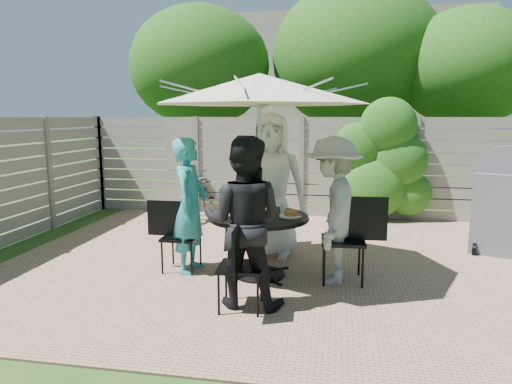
% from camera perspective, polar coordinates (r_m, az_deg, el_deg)
% --- Properties ---
extents(backyard_envelope, '(60.00, 60.00, 5.00)m').
position_cam_1_polar(backyard_envelope, '(15.68, 8.26, 12.13)').
color(backyard_envelope, '#274C17').
rests_on(backyard_envelope, ground).
extents(patio_table, '(1.14, 1.14, 0.73)m').
position_cam_1_polar(patio_table, '(5.28, 0.42, -5.28)').
color(patio_table, black).
rests_on(patio_table, ground).
extents(umbrella, '(2.43, 2.43, 2.32)m').
position_cam_1_polar(umbrella, '(5.11, 0.44, 12.74)').
color(umbrella, silver).
rests_on(umbrella, ground).
extents(chair_back, '(0.43, 0.63, 0.86)m').
position_cam_1_polar(chair_back, '(6.26, 2.05, -5.30)').
color(chair_back, black).
rests_on(chair_back, ground).
extents(person_back, '(0.94, 0.62, 1.91)m').
position_cam_1_polar(person_back, '(5.99, 1.88, 0.80)').
color(person_back, silver).
rests_on(person_back, ground).
extents(chair_left, '(0.62, 0.42, 0.86)m').
position_cam_1_polar(chair_left, '(5.60, -9.41, -7.22)').
color(chair_left, black).
rests_on(chair_left, ground).
extents(person_left, '(0.40, 0.60, 1.62)m').
position_cam_1_polar(person_left, '(5.42, -8.23, -1.77)').
color(person_left, teal).
rests_on(person_left, ground).
extents(chair_front, '(0.45, 0.65, 0.88)m').
position_cam_1_polar(chair_front, '(4.46, -1.90, -11.47)').
color(chair_front, black).
rests_on(chair_front, ground).
extents(person_front, '(0.83, 0.65, 1.68)m').
position_cam_1_polar(person_front, '(4.41, -1.56, -3.86)').
color(person_front, black).
rests_on(person_front, ground).
extents(chair_right, '(0.72, 0.50, 0.99)m').
position_cam_1_polar(chair_right, '(5.26, 10.93, -7.96)').
color(chair_right, black).
rests_on(chair_right, ground).
extents(person_right, '(0.63, 1.07, 1.65)m').
position_cam_1_polar(person_right, '(5.13, 9.59, -2.29)').
color(person_right, '#9F9F9B').
rests_on(person_right, ground).
extents(plate_back, '(0.26, 0.26, 0.06)m').
position_cam_1_polar(plate_back, '(5.57, 1.10, -1.90)').
color(plate_back, white).
rests_on(plate_back, patio_table).
extents(plate_left, '(0.26, 0.26, 0.06)m').
position_cam_1_polar(plate_left, '(5.30, -3.41, -2.51)').
color(plate_left, white).
rests_on(plate_left, patio_table).
extents(plate_front, '(0.26, 0.26, 0.06)m').
position_cam_1_polar(plate_front, '(4.88, -0.36, -3.54)').
color(plate_front, white).
rests_on(plate_front, patio_table).
extents(plate_right, '(0.26, 0.26, 0.06)m').
position_cam_1_polar(plate_right, '(5.17, 4.35, -2.82)').
color(plate_right, white).
rests_on(plate_right, patio_table).
extents(glass_left, '(0.07, 0.07, 0.14)m').
position_cam_1_polar(glass_left, '(5.17, -2.63, -2.29)').
color(glass_left, silver).
rests_on(glass_left, patio_table).
extents(glass_front, '(0.07, 0.07, 0.14)m').
position_cam_1_polar(glass_front, '(4.95, 1.06, -2.82)').
color(glass_front, silver).
rests_on(glass_front, patio_table).
extents(glass_right, '(0.07, 0.07, 0.14)m').
position_cam_1_polar(glass_right, '(5.28, 3.41, -2.06)').
color(glass_right, silver).
rests_on(glass_right, patio_table).
extents(syrup_jug, '(0.09, 0.09, 0.16)m').
position_cam_1_polar(syrup_jug, '(5.27, -0.12, -1.94)').
color(syrup_jug, '#59280C').
rests_on(syrup_jug, patio_table).
extents(coffee_cup, '(0.08, 0.08, 0.12)m').
position_cam_1_polar(coffee_cup, '(5.41, 1.89, -1.86)').
color(coffee_cup, '#C6B293').
rests_on(coffee_cup, patio_table).
extents(bicycle, '(0.69, 1.85, 0.96)m').
position_cam_1_polar(bicycle, '(8.46, -7.23, 0.05)').
color(bicycle, '#333338').
rests_on(bicycle, ground).
extents(bbq_grill, '(0.87, 0.78, 1.47)m').
position_cam_1_polar(bbq_grill, '(6.95, 28.48, -1.50)').
color(bbq_grill, '#515156').
rests_on(bbq_grill, ground).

